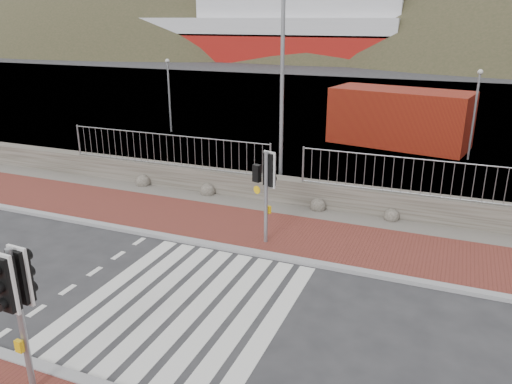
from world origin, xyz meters
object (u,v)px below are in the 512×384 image
at_px(traffic_signal_far, 265,178).
at_px(shipping_container, 399,118).
at_px(ferry, 262,24).
at_px(streetlight, 285,72).
at_px(traffic_signal_near, 16,292).

height_order(traffic_signal_far, shipping_container, shipping_container).
bearing_deg(shipping_container, traffic_signal_far, -87.61).
height_order(ferry, traffic_signal_far, ferry).
xyz_separation_m(traffic_signal_far, streetlight, (-0.92, 4.28, 2.46)).
distance_m(ferry, shipping_container, 57.32).
xyz_separation_m(traffic_signal_near, shipping_container, (3.63, 21.12, -0.60)).
bearing_deg(shipping_container, traffic_signal_near, -88.88).
bearing_deg(ferry, traffic_signal_far, -68.59).
height_order(ferry, traffic_signal_near, ferry).
distance_m(traffic_signal_far, shipping_container, 14.01).
bearing_deg(traffic_signal_far, streetlight, -57.27).
height_order(traffic_signal_near, shipping_container, shipping_container).
relative_size(traffic_signal_far, shipping_container, 0.41).
bearing_deg(traffic_signal_near, traffic_signal_far, 80.93).
bearing_deg(streetlight, ferry, 135.09).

